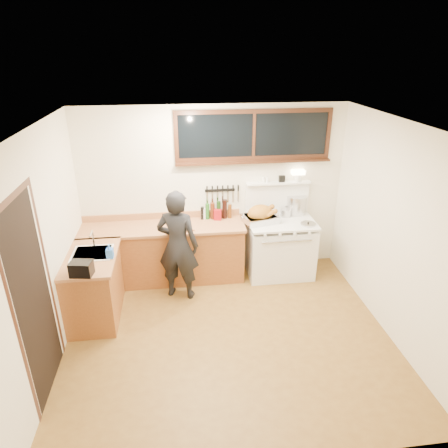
{
  "coord_description": "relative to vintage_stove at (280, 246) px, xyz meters",
  "views": [
    {
      "loc": [
        -0.56,
        -4.01,
        3.34
      ],
      "look_at": [
        0.05,
        0.85,
        1.15
      ],
      "focal_mm": 32.0,
      "sensor_mm": 36.0,
      "label": 1
    }
  ],
  "objects": [
    {
      "name": "coffee_tin",
      "position": [
        -0.95,
        0.17,
        0.51
      ],
      "size": [
        0.13,
        0.11,
        0.17
      ],
      "color": "maroon",
      "rests_on": "counter_back"
    },
    {
      "name": "pitcher",
      "position": [
        -1.17,
        0.24,
        0.51
      ],
      "size": [
        0.1,
        0.1,
        0.17
      ],
      "color": "white",
      "rests_on": "counter_back"
    },
    {
      "name": "soap_bottle",
      "position": [
        -2.43,
        -0.86,
        0.53
      ],
      "size": [
        0.09,
        0.09,
        0.19
      ],
      "color": "blue",
      "rests_on": "counter_left"
    },
    {
      "name": "room_shell",
      "position": [
        -1.0,
        -1.41,
        1.18
      ],
      "size": [
        4.1,
        3.6,
        2.65
      ],
      "color": "silver",
      "rests_on": "ground"
    },
    {
      "name": "counter_left",
      "position": [
        -2.7,
        -0.79,
        -0.02
      ],
      "size": [
        0.64,
        1.09,
        0.9
      ],
      "color": "brown",
      "rests_on": "ground"
    },
    {
      "name": "left_doorway",
      "position": [
        -2.99,
        -1.96,
        0.62
      ],
      "size": [
        0.02,
        1.04,
        2.17
      ],
      "color": "black",
      "rests_on": "ground"
    },
    {
      "name": "man",
      "position": [
        -1.58,
        -0.45,
        0.34
      ],
      "size": [
        0.68,
        0.55,
        1.61
      ],
      "color": "black",
      "rests_on": "ground"
    },
    {
      "name": "toaster",
      "position": [
        -2.7,
        -1.24,
        0.52
      ],
      "size": [
        0.27,
        0.21,
        0.17
      ],
      "color": "black",
      "rests_on": "counter_left"
    },
    {
      "name": "knife_strip",
      "position": [
        -0.88,
        0.32,
        0.84
      ],
      "size": [
        0.52,
        0.03,
        0.28
      ],
      "color": "black",
      "rests_on": "room_shell"
    },
    {
      "name": "stockpot",
      "position": [
        0.31,
        0.27,
        0.58
      ],
      "size": [
        0.34,
        0.34,
        0.29
      ],
      "color": "silver",
      "rests_on": "vintage_stove"
    },
    {
      "name": "saucepan",
      "position": [
        0.11,
        0.17,
        0.49
      ],
      "size": [
        0.2,
        0.3,
        0.12
      ],
      "color": "silver",
      "rests_on": "vintage_stove"
    },
    {
      "name": "cutting_board",
      "position": [
        -1.57,
        -0.11,
        0.49
      ],
      "size": [
        0.49,
        0.43,
        0.14
      ],
      "color": "#A86D42",
      "rests_on": "counter_back"
    },
    {
      "name": "roast_turkey",
      "position": [
        -0.32,
        0.02,
        0.54
      ],
      "size": [
        0.58,
        0.48,
        0.26
      ],
      "color": "silver",
      "rests_on": "vintage_stove"
    },
    {
      "name": "back_window",
      "position": [
        -0.4,
        0.31,
        1.6
      ],
      "size": [
        2.32,
        0.13,
        0.77
      ],
      "color": "black",
      "rests_on": "room_shell"
    },
    {
      "name": "counter_back",
      "position": [
        -1.8,
        0.04,
        -0.01
      ],
      "size": [
        2.44,
        0.64,
        1.0
      ],
      "color": "brown",
      "rests_on": "ground"
    },
    {
      "name": "bottle_cluster",
      "position": [
        -0.96,
        0.22,
        0.56
      ],
      "size": [
        0.48,
        0.07,
        0.3
      ],
      "color": "black",
      "rests_on": "counter_back"
    },
    {
      "name": "vintage_stove",
      "position": [
        0.0,
        0.0,
        0.0
      ],
      "size": [
        1.02,
        0.74,
        1.61
      ],
      "color": "white",
      "rests_on": "ground"
    },
    {
      "name": "pot_lid",
      "position": [
        0.36,
        -0.19,
        0.44
      ],
      "size": [
        0.23,
        0.23,
        0.04
      ],
      "color": "silver",
      "rests_on": "vintage_stove"
    },
    {
      "name": "sink_unit",
      "position": [
        -2.68,
        -0.71,
        0.38
      ],
      "size": [
        0.5,
        0.45,
        0.37
      ],
      "color": "white",
      "rests_on": "counter_left"
    },
    {
      "name": "ground_plane",
      "position": [
        -1.0,
        -1.41,
        -0.48
      ],
      "size": [
        4.0,
        3.5,
        0.02
      ],
      "primitive_type": "cube",
      "color": "brown"
    }
  ]
}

